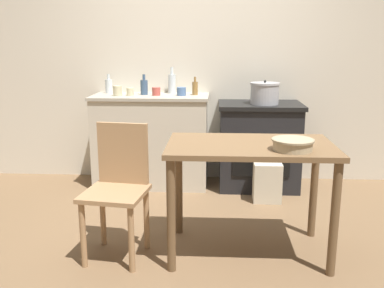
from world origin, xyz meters
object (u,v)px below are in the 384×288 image
(work_table, at_px, (250,161))
(bottle_left, at_px, (172,83))
(stock_pot, at_px, (265,93))
(flour_sack, at_px, (267,182))
(bottle_mid_left, at_px, (109,86))
(cup_mid_right, at_px, (118,91))
(bottle_center_left, at_px, (195,88))
(cup_center, at_px, (130,92))
(cup_right, at_px, (181,91))
(bottle_far_left, at_px, (144,87))
(stove, at_px, (259,145))
(chair, at_px, (118,186))
(mixing_bowl_large, at_px, (293,144))
(cup_center_right, at_px, (156,91))

(work_table, xyz_separation_m, bottle_left, (-0.69, 1.64, 0.37))
(stock_pot, bearing_deg, flour_sack, -87.80)
(stock_pot, height_order, bottle_mid_left, bottle_mid_left)
(work_table, distance_m, cup_mid_right, 1.86)
(bottle_center_left, height_order, cup_center, bottle_center_left)
(cup_right, bearing_deg, bottle_mid_left, 167.82)
(stock_pot, bearing_deg, bottle_far_left, 174.32)
(work_table, relative_size, flour_sack, 3.03)
(cup_mid_right, distance_m, cup_right, 0.63)
(stock_pot, bearing_deg, cup_mid_right, 179.72)
(bottle_mid_left, bearing_deg, stove, -5.89)
(bottle_left, bearing_deg, chair, -96.74)
(flour_sack, height_order, stock_pot, stock_pot)
(mixing_bowl_large, relative_size, cup_right, 2.88)
(stock_pot, xyz_separation_m, cup_center, (-1.32, 0.03, 0.00))
(work_table, xyz_separation_m, bottle_mid_left, (-1.35, 1.60, 0.34))
(flour_sack, bearing_deg, cup_mid_right, 165.58)
(stove, relative_size, flour_sack, 2.35)
(flour_sack, bearing_deg, work_table, -104.00)
(chair, bearing_deg, cup_center, 105.37)
(work_table, height_order, bottle_far_left, bottle_far_left)
(work_table, xyz_separation_m, cup_right, (-0.58, 1.43, 0.31))
(mixing_bowl_large, distance_m, bottle_center_left, 1.82)
(work_table, relative_size, chair, 1.22)
(bottle_far_left, xyz_separation_m, bottle_left, (0.27, 0.14, 0.03))
(mixing_bowl_large, relative_size, cup_center, 3.48)
(mixing_bowl_large, xyz_separation_m, bottle_far_left, (-1.21, 1.66, 0.18))
(flour_sack, xyz_separation_m, cup_right, (-0.83, 0.43, 0.79))
(stove, xyz_separation_m, cup_center_right, (-1.03, -0.01, 0.54))
(flour_sack, distance_m, bottle_center_left, 1.19)
(stove, height_order, bottle_center_left, bottle_center_left)
(mixing_bowl_large, height_order, cup_center, cup_center)
(work_table, height_order, cup_center_right, cup_center_right)
(mixing_bowl_large, relative_size, cup_center_right, 3.21)
(cup_center_right, bearing_deg, cup_right, 0.03)
(bottle_left, xyz_separation_m, bottle_mid_left, (-0.66, -0.04, -0.03))
(cup_center, bearing_deg, flour_sack, -16.51)
(stock_pot, height_order, mixing_bowl_large, stock_pot)
(work_table, height_order, flour_sack, work_table)
(bottle_mid_left, bearing_deg, stock_pot, -8.14)
(flour_sack, xyz_separation_m, bottle_left, (-0.94, 0.63, 0.85))
(cup_center_right, relative_size, cup_mid_right, 0.84)
(stove, distance_m, bottle_center_left, 0.87)
(bottle_far_left, distance_m, bottle_left, 0.30)
(chair, relative_size, flour_sack, 2.48)
(flour_sack, bearing_deg, mixing_bowl_large, -90.06)
(stove, height_order, mixing_bowl_large, stove)
(bottle_far_left, height_order, bottle_center_left, bottle_far_left)
(mixing_bowl_large, bearing_deg, bottle_mid_left, 132.13)
(stock_pot, relative_size, cup_center_right, 3.45)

